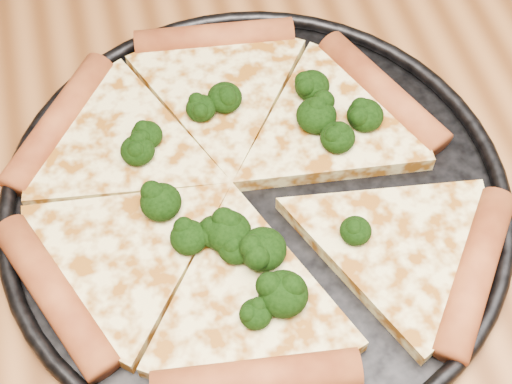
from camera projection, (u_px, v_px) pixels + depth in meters
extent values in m
cube|color=#965C2E|center=(329.00, 172.00, 0.59)|extent=(1.20, 0.90, 0.04)
cylinder|color=black|center=(256.00, 202.00, 0.55)|extent=(0.36, 0.36, 0.01)
torus|color=black|center=(256.00, 196.00, 0.55)|extent=(0.37, 0.37, 0.01)
cylinder|color=#B65A2D|center=(383.00, 91.00, 0.59)|extent=(0.07, 0.13, 0.02)
cylinder|color=#B65A2D|center=(214.00, 38.00, 0.62)|extent=(0.13, 0.04, 0.02)
cylinder|color=#B65A2D|center=(59.00, 122.00, 0.58)|extent=(0.10, 0.12, 0.02)
cylinder|color=#B65A2D|center=(55.00, 295.00, 0.50)|extent=(0.07, 0.13, 0.02)
cylinder|color=#B65A2D|center=(256.00, 379.00, 0.47)|extent=(0.13, 0.04, 0.02)
cylinder|color=#B65A2D|center=(475.00, 272.00, 0.51)|extent=(0.10, 0.12, 0.02)
ellipsoid|color=black|center=(161.00, 202.00, 0.52)|extent=(0.03, 0.03, 0.02)
ellipsoid|color=black|center=(228.00, 232.00, 0.51)|extent=(0.03, 0.03, 0.02)
ellipsoid|color=black|center=(236.00, 247.00, 0.51)|extent=(0.03, 0.03, 0.02)
ellipsoid|color=black|center=(256.00, 314.00, 0.48)|extent=(0.02, 0.02, 0.02)
ellipsoid|color=black|center=(138.00, 150.00, 0.55)|extent=(0.03, 0.03, 0.02)
ellipsoid|color=black|center=(189.00, 237.00, 0.51)|extent=(0.03, 0.03, 0.02)
ellipsoid|color=black|center=(147.00, 135.00, 0.56)|extent=(0.02, 0.02, 0.02)
ellipsoid|color=black|center=(214.00, 232.00, 0.51)|extent=(0.02, 0.02, 0.02)
ellipsoid|color=black|center=(338.00, 137.00, 0.56)|extent=(0.03, 0.03, 0.02)
ellipsoid|color=black|center=(201.00, 108.00, 0.57)|extent=(0.02, 0.02, 0.02)
ellipsoid|color=black|center=(316.00, 115.00, 0.56)|extent=(0.03, 0.03, 0.02)
ellipsoid|color=black|center=(283.00, 294.00, 0.49)|extent=(0.03, 0.03, 0.02)
ellipsoid|color=black|center=(356.00, 231.00, 0.51)|extent=(0.02, 0.02, 0.02)
ellipsoid|color=black|center=(225.00, 98.00, 0.57)|extent=(0.03, 0.03, 0.02)
ellipsoid|color=black|center=(263.00, 249.00, 0.50)|extent=(0.03, 0.03, 0.02)
ellipsoid|color=black|center=(312.00, 86.00, 0.58)|extent=(0.03, 0.03, 0.02)
ellipsoid|color=black|center=(365.00, 115.00, 0.57)|extent=(0.03, 0.03, 0.02)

